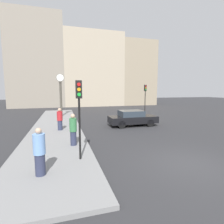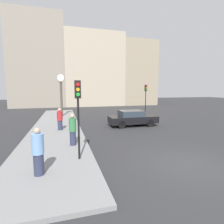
# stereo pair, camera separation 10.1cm
# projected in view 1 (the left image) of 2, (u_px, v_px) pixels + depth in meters

# --- Properties ---
(ground_plane) EXTENTS (120.00, 120.00, 0.00)m
(ground_plane) POSITION_uv_depth(u_px,v_px,m) (188.00, 164.00, 7.64)
(ground_plane) COLOR #2D2D30
(sidewalk_corner) EXTENTS (3.82, 23.50, 0.15)m
(sidewalk_corner) POSITION_uv_depth(u_px,v_px,m) (57.00, 126.00, 15.36)
(sidewalk_corner) COLOR gray
(sidewalk_corner) RESTS_ON ground_plane
(building_row) EXTENTS (28.78, 5.00, 17.08)m
(building_row) POSITION_uv_depth(u_px,v_px,m) (84.00, 68.00, 34.91)
(building_row) COLOR gray
(building_row) RESTS_ON ground_plane
(sedan_car) EXTENTS (4.28, 1.79, 1.39)m
(sedan_car) POSITION_uv_depth(u_px,v_px,m) (132.00, 118.00, 15.71)
(sedan_car) COLOR black
(sedan_car) RESTS_ON ground_plane
(traffic_light_near) EXTENTS (0.26, 0.24, 3.46)m
(traffic_light_near) POSITION_uv_depth(u_px,v_px,m) (79.00, 103.00, 7.49)
(traffic_light_near) COLOR black
(traffic_light_near) RESTS_ON sidewalk_corner
(traffic_light_far) EXTENTS (0.26, 0.24, 3.85)m
(traffic_light_far) POSITION_uv_depth(u_px,v_px,m) (145.00, 94.00, 21.43)
(traffic_light_far) COLOR black
(traffic_light_far) RESTS_ON ground_plane
(street_clock) EXTENTS (0.90, 0.33, 4.93)m
(street_clock) POSITION_uv_depth(u_px,v_px,m) (61.00, 94.00, 20.45)
(street_clock) COLOR #4C473D
(street_clock) RESTS_ON sidewalk_corner
(pedestrian_green_hoodie) EXTENTS (0.39, 0.39, 1.76)m
(pedestrian_green_hoodie) POSITION_uv_depth(u_px,v_px,m) (73.00, 130.00, 9.64)
(pedestrian_green_hoodie) COLOR #2D334C
(pedestrian_green_hoodie) RESTS_ON sidewalk_corner
(pedestrian_blue_stripe) EXTENTS (0.42, 0.42, 1.74)m
(pedestrian_blue_stripe) POSITION_uv_depth(u_px,v_px,m) (40.00, 152.00, 6.22)
(pedestrian_blue_stripe) COLOR #2D334C
(pedestrian_blue_stripe) RESTS_ON sidewalk_corner
(pedestrian_red_top) EXTENTS (0.41, 0.41, 1.70)m
(pedestrian_red_top) POSITION_uv_depth(u_px,v_px,m) (60.00, 119.00, 13.35)
(pedestrian_red_top) COLOR #2D334C
(pedestrian_red_top) RESTS_ON sidewalk_corner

